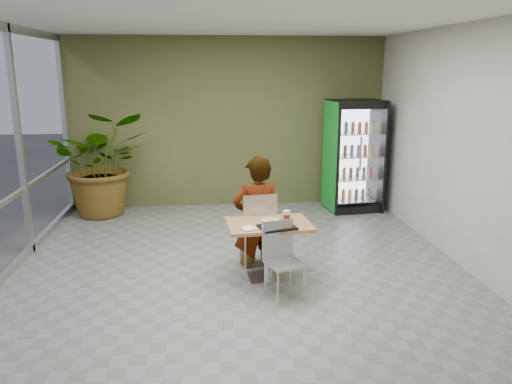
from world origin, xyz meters
TOP-DOWN VIEW (x-y plane):
  - ground at (0.00, 0.00)m, footprint 7.00×7.00m
  - room_envelope at (0.00, 0.00)m, footprint 6.00×7.00m
  - dining_table at (0.34, -0.16)m, footprint 1.08×0.79m
  - chair_far at (0.26, 0.30)m, footprint 0.50×0.51m
  - chair_near at (0.43, -0.59)m, footprint 0.50×0.50m
  - seated_woman at (0.25, 0.36)m, footprint 0.71×0.50m
  - pizza_plate at (0.37, -0.06)m, footprint 0.29×0.29m
  - soda_cup at (0.56, -0.16)m, footprint 0.09×0.09m
  - napkin_stack at (0.08, -0.38)m, footprint 0.21×0.21m
  - cafeteria_tray at (0.42, -0.37)m, footprint 0.49×0.40m
  - beverage_fridge at (2.32, 2.91)m, footprint 1.02×0.83m
  - potted_plant at (-2.28, 3.05)m, footprint 1.95×1.77m

SIDE VIEW (x-z plane):
  - ground at x=0.00m, z-range 0.00..0.00m
  - chair_near at x=0.43m, z-range 0.08..0.96m
  - dining_table at x=0.34m, z-range 0.16..0.91m
  - chair_far at x=0.26m, z-range 0.09..1.11m
  - seated_woman at x=0.25m, z-range -0.30..1.51m
  - napkin_stack at x=0.08m, z-range 0.75..0.77m
  - cafeteria_tray at x=0.42m, z-range 0.75..0.77m
  - pizza_plate at x=0.37m, z-range 0.75..0.78m
  - soda_cup at x=0.56m, z-range 0.75..0.90m
  - potted_plant at x=-2.28m, z-range 0.00..1.89m
  - beverage_fridge at x=2.32m, z-range 0.00..2.06m
  - room_envelope at x=0.00m, z-range 0.00..3.20m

